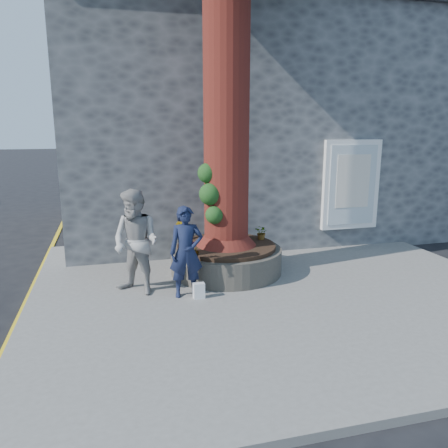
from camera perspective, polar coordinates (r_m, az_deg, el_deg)
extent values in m
plane|color=black|center=(7.31, -1.77, -12.61)|extent=(120.00, 120.00, 0.00)
cube|color=slate|center=(8.57, 6.61, -8.33)|extent=(9.00, 8.00, 0.12)
cube|color=yellow|center=(8.22, -25.09, -10.86)|extent=(0.10, 30.00, 0.01)
cube|color=#454749|center=(14.21, 1.55, 12.18)|extent=(10.00, 8.00, 6.00)
cube|color=black|center=(14.53, 1.63, 24.71)|extent=(10.30, 8.30, 0.30)
cube|color=white|center=(11.27, 16.26, 4.93)|extent=(1.50, 0.12, 2.20)
cube|color=silver|center=(11.22, 16.42, 4.89)|extent=(1.25, 0.04, 1.95)
cube|color=silver|center=(11.19, 16.50, 5.38)|extent=(0.90, 0.02, 1.30)
cube|color=#454749|center=(18.14, 27.10, 10.94)|extent=(6.00, 8.00, 6.00)
cylinder|color=black|center=(9.16, 0.29, -4.73)|extent=(2.30, 2.30, 0.52)
cylinder|color=black|center=(9.07, 0.30, -2.93)|extent=(2.04, 2.04, 0.08)
cylinder|color=#4A1712|center=(8.84, 0.33, 21.45)|extent=(0.90, 0.90, 7.50)
cone|color=#4A1712|center=(8.98, 0.30, -0.53)|extent=(1.24, 1.24, 0.70)
sphere|color=#133B15|center=(8.55, -1.81, 3.92)|extent=(0.44, 0.44, 0.44)
sphere|color=#133B15|center=(8.54, -1.25, 1.19)|extent=(0.36, 0.36, 0.36)
sphere|color=#133B15|center=(8.61, -2.14, 6.67)|extent=(0.40, 0.40, 0.40)
imported|color=#131A36|center=(7.76, -4.95, -3.67)|extent=(0.63, 0.45, 1.64)
imported|color=#9F9C99|center=(8.01, -11.43, -2.37)|extent=(1.18, 1.16, 1.91)
cube|color=white|center=(7.86, -3.30, -8.69)|extent=(0.21, 0.13, 0.28)
imported|color=gray|center=(9.66, -5.89, -0.72)|extent=(0.22, 0.22, 0.35)
imported|color=gray|center=(9.45, -5.69, -0.87)|extent=(0.30, 0.30, 0.39)
imported|color=gray|center=(8.04, -4.01, -3.40)|extent=(0.27, 0.27, 0.36)
imported|color=gray|center=(9.45, 4.98, -1.12)|extent=(0.37, 0.37, 0.31)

